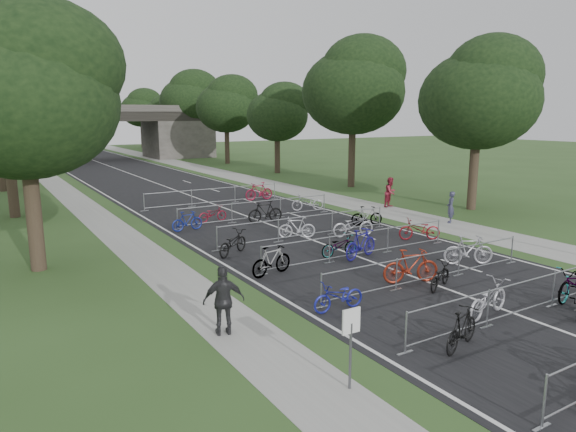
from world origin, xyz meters
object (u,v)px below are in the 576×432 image
(pedestrian_a, at_px, (451,207))
(overpass_bridge, at_px, (92,133))
(pedestrian_b, at_px, (390,192))
(pedestrian_c, at_px, (224,301))
(park_sign, at_px, (351,334))

(pedestrian_a, bearing_deg, overpass_bridge, -121.95)
(pedestrian_b, bearing_deg, pedestrian_c, -160.46)
(overpass_bridge, relative_size, pedestrian_c, 16.43)
(pedestrian_b, bearing_deg, pedestrian_a, -112.35)
(park_sign, bearing_deg, pedestrian_a, 35.09)
(park_sign, xyz_separation_m, pedestrian_c, (-1.13, 3.96, -0.32))
(overpass_bridge, height_order, park_sign, overpass_bridge)
(park_sign, distance_m, pedestrian_a, 18.83)
(pedestrian_b, bearing_deg, overpass_bridge, 85.32)
(overpass_bridge, height_order, pedestrian_c, overpass_bridge)
(pedestrian_c, bearing_deg, overpass_bridge, -80.88)
(overpass_bridge, bearing_deg, pedestrian_c, -97.78)
(park_sign, relative_size, pedestrian_b, 0.96)
(pedestrian_b, relative_size, pedestrian_c, 1.01)
(park_sign, distance_m, pedestrian_b, 22.78)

